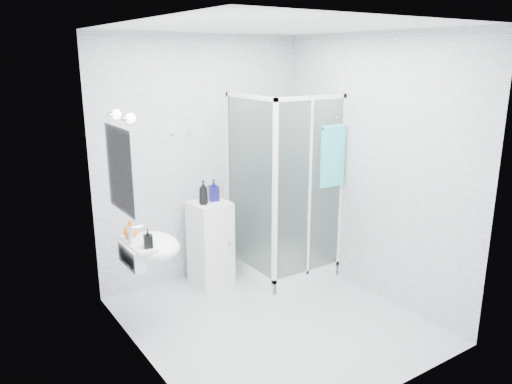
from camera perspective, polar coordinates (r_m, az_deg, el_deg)
room at (r=4.30m, az=2.05°, el=0.81°), size 2.40×2.60×2.60m
shower_enclosure at (r=5.52m, az=2.93°, el=-5.15°), size 0.90×0.95×2.00m
wall_basin at (r=4.38m, az=-12.14°, el=-6.19°), size 0.46×0.56×0.35m
mirror at (r=4.11m, az=-15.25°, el=2.48°), size 0.02×0.60×0.70m
vanity_lights at (r=4.06m, az=-15.00°, el=8.36°), size 0.10×0.40×0.08m
wall_hooks at (r=5.17m, az=-8.45°, el=6.74°), size 0.23×0.06×0.03m
storage_cabinet at (r=5.33m, az=-5.21°, el=-5.88°), size 0.40×0.41×0.91m
hand_towel at (r=5.18m, az=8.78°, el=4.25°), size 0.30×0.04×0.64m
shampoo_bottle_a at (r=5.09m, az=-6.04°, el=-0.07°), size 0.11×0.11×0.25m
shampoo_bottle_b at (r=5.21m, az=-4.85°, el=0.22°), size 0.13×0.13×0.23m
soap_dispenser_orange at (r=4.41m, az=-14.16°, el=-4.12°), size 0.14×0.14×0.16m
soap_dispenser_black at (r=4.16m, az=-12.25°, el=-5.21°), size 0.09×0.09×0.16m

